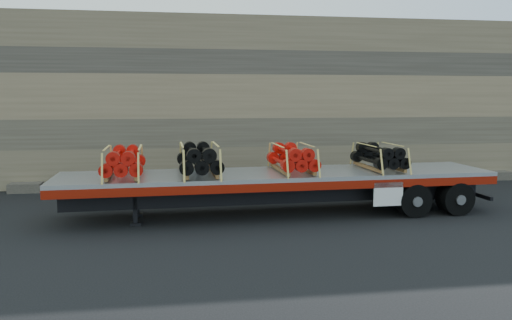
# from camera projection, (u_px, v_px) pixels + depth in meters

# --- Properties ---
(ground) EXTENTS (120.00, 120.00, 0.00)m
(ground) POSITION_uv_depth(u_px,v_px,m) (246.00, 212.00, 16.00)
(ground) COLOR black
(ground) RESTS_ON ground
(rock_wall) EXTENTS (44.00, 3.00, 7.00)m
(rock_wall) POSITION_uv_depth(u_px,v_px,m) (226.00, 101.00, 21.93)
(rock_wall) COLOR #7A6B54
(rock_wall) RESTS_ON ground
(trailer) EXTENTS (13.52, 3.00, 1.34)m
(trailer) POSITION_uv_depth(u_px,v_px,m) (278.00, 193.00, 15.65)
(trailer) COLOR #BBBDC3
(trailer) RESTS_ON ground
(bundle_front) EXTENTS (1.23, 2.36, 0.82)m
(bundle_front) POSITION_uv_depth(u_px,v_px,m) (124.00, 162.00, 14.67)
(bundle_front) COLOR red
(bundle_front) RESTS_ON trailer
(bundle_midfront) EXTENTS (1.31, 2.51, 0.88)m
(bundle_midfront) POSITION_uv_depth(u_px,v_px,m) (199.00, 160.00, 15.07)
(bundle_midfront) COLOR black
(bundle_midfront) RESTS_ON trailer
(bundle_midrear) EXTENTS (1.22, 2.33, 0.82)m
(bundle_midrear) POSITION_uv_depth(u_px,v_px,m) (292.00, 159.00, 15.60)
(bundle_midrear) COLOR red
(bundle_midrear) RESTS_ON trailer
(bundle_rear) EXTENTS (1.17, 2.23, 0.78)m
(bundle_rear) POSITION_uv_depth(u_px,v_px,m) (379.00, 157.00, 16.13)
(bundle_rear) COLOR black
(bundle_rear) RESTS_ON trailer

